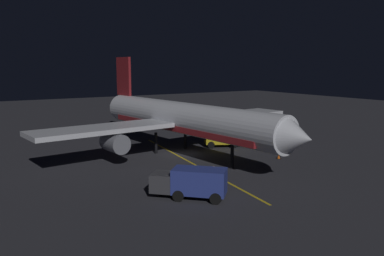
{
  "coord_description": "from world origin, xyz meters",
  "views": [
    {
      "loc": [
        23.62,
        39.91,
        10.59
      ],
      "look_at": [
        0.0,
        2.0,
        3.5
      ],
      "focal_mm": 36.89,
      "sensor_mm": 36.0,
      "label": 1
    }
  ],
  "objects_px": {
    "airliner": "(180,119)",
    "catering_truck": "(226,138)",
    "ground_crew_worker": "(214,175)",
    "baggage_truck": "(192,183)",
    "traffic_cone_near_left": "(169,180)",
    "traffic_cone_near_right": "(279,157)"
  },
  "relations": [
    {
      "from": "airliner",
      "to": "catering_truck",
      "type": "bearing_deg",
      "value": -176.37
    },
    {
      "from": "airliner",
      "to": "ground_crew_worker",
      "type": "height_order",
      "value": "airliner"
    },
    {
      "from": "baggage_truck",
      "to": "traffic_cone_near_left",
      "type": "height_order",
      "value": "baggage_truck"
    },
    {
      "from": "baggage_truck",
      "to": "traffic_cone_near_right",
      "type": "xyz_separation_m",
      "value": [
        -15.67,
        -6.3,
        -1.02
      ]
    },
    {
      "from": "catering_truck",
      "to": "traffic_cone_near_left",
      "type": "bearing_deg",
      "value": 36.23
    },
    {
      "from": "airliner",
      "to": "ground_crew_worker",
      "type": "relative_size",
      "value": 21.4
    },
    {
      "from": "airliner",
      "to": "traffic_cone_near_left",
      "type": "xyz_separation_m",
      "value": [
        6.93,
        9.97,
        -3.99
      ]
    },
    {
      "from": "baggage_truck",
      "to": "traffic_cone_near_left",
      "type": "distance_m",
      "value": 4.77
    },
    {
      "from": "baggage_truck",
      "to": "traffic_cone_near_right",
      "type": "bearing_deg",
      "value": -158.09
    },
    {
      "from": "baggage_truck",
      "to": "airliner",
      "type": "bearing_deg",
      "value": -116.85
    },
    {
      "from": "ground_crew_worker",
      "to": "catering_truck",
      "type": "bearing_deg",
      "value": -130.55
    },
    {
      "from": "ground_crew_worker",
      "to": "airliner",
      "type": "bearing_deg",
      "value": -107.01
    },
    {
      "from": "baggage_truck",
      "to": "catering_truck",
      "type": "bearing_deg",
      "value": -134.29
    },
    {
      "from": "airliner",
      "to": "ground_crew_worker",
      "type": "bearing_deg",
      "value": 72.99
    },
    {
      "from": "airliner",
      "to": "catering_truck",
      "type": "xyz_separation_m",
      "value": [
        -7.3,
        -0.46,
        -3.08
      ]
    },
    {
      "from": "airliner",
      "to": "traffic_cone_near_right",
      "type": "distance_m",
      "value": 12.38
    },
    {
      "from": "catering_truck",
      "to": "traffic_cone_near_right",
      "type": "bearing_deg",
      "value": 96.33
    },
    {
      "from": "baggage_truck",
      "to": "ground_crew_worker",
      "type": "height_order",
      "value": "baggage_truck"
    },
    {
      "from": "traffic_cone_near_left",
      "to": "traffic_cone_near_right",
      "type": "distance_m",
      "value": 15.3
    },
    {
      "from": "airliner",
      "to": "traffic_cone_near_right",
      "type": "xyz_separation_m",
      "value": [
        -8.27,
        8.3,
        -3.99
      ]
    },
    {
      "from": "airliner",
      "to": "baggage_truck",
      "type": "height_order",
      "value": "airliner"
    },
    {
      "from": "airliner",
      "to": "traffic_cone_near_left",
      "type": "height_order",
      "value": "airliner"
    }
  ]
}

